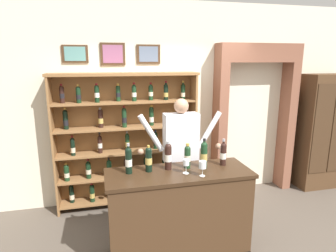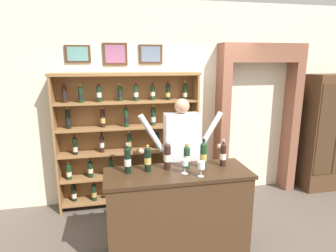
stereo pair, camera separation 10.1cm
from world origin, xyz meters
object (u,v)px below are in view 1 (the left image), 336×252
at_px(shopkeeper, 181,148).
at_px(tasting_bottle_brunello, 204,154).
at_px(tasting_bottle_vin_santo, 129,160).
at_px(tasting_bottle_rosso, 168,156).
at_px(tasting_bottle_prosecco, 187,156).
at_px(tasting_bottle_super_tuscan, 223,153).
at_px(wine_glass_right, 186,163).
at_px(wine_shelf, 127,138).
at_px(tasting_bottle_grappa, 149,159).
at_px(side_cabinet, 321,132).
at_px(wine_glass_center, 203,165).
at_px(tasting_counter, 178,213).

distance_m(shopkeeper, tasting_bottle_brunello, 0.58).
distance_m(shopkeeper, tasting_bottle_vin_santo, 0.92).
relative_size(tasting_bottle_rosso, tasting_bottle_brunello, 0.96).
relative_size(tasting_bottle_prosecco, tasting_bottle_super_tuscan, 0.92).
height_order(tasting_bottle_super_tuscan, wine_glass_right, tasting_bottle_super_tuscan).
height_order(wine_shelf, tasting_bottle_vin_santo, wine_shelf).
height_order(tasting_bottle_prosecco, wine_glass_right, tasting_bottle_prosecco).
distance_m(tasting_bottle_brunello, tasting_bottle_super_tuscan, 0.25).
xyz_separation_m(shopkeeper, tasting_bottle_prosecco, (-0.07, -0.53, 0.07)).
xyz_separation_m(tasting_bottle_vin_santo, tasting_bottle_super_tuscan, (1.10, -0.00, -0.01)).
bearing_deg(shopkeeper, wine_shelf, 131.16).
xyz_separation_m(tasting_bottle_grappa, tasting_bottle_brunello, (0.64, -0.03, 0.01)).
relative_size(side_cabinet, wine_glass_right, 12.50).
distance_m(tasting_bottle_vin_santo, tasting_bottle_grappa, 0.22).
height_order(tasting_bottle_brunello, wine_glass_center, tasting_bottle_brunello).
xyz_separation_m(tasting_counter, tasting_bottle_vin_santo, (-0.54, 0.08, 0.66)).
bearing_deg(side_cabinet, tasting_bottle_brunello, -155.80).
bearing_deg(tasting_bottle_grappa, tasting_bottle_prosecco, 0.08).
bearing_deg(wine_glass_center, tasting_bottle_vin_santo, 160.84).
bearing_deg(wine_glass_center, tasting_bottle_brunello, 66.62).
relative_size(shopkeeper, tasting_bottle_prosecco, 6.01).
distance_m(side_cabinet, shopkeeper, 2.81).
bearing_deg(tasting_bottle_brunello, tasting_bottle_vin_santo, 178.56).
relative_size(tasting_bottle_rosso, tasting_bottle_prosecco, 1.13).
xyz_separation_m(wine_shelf, tasting_bottle_rosso, (0.35, -1.26, 0.11)).
xyz_separation_m(wine_shelf, tasting_bottle_vin_santo, (-0.10, -1.28, 0.10)).
xyz_separation_m(side_cabinet, tasting_bottle_vin_santo, (-3.48, -1.16, 0.17)).
bearing_deg(tasting_counter, wine_shelf, 108.12).
bearing_deg(tasting_bottle_super_tuscan, wine_glass_right, -163.82).
height_order(side_cabinet, tasting_bottle_vin_santo, side_cabinet).
xyz_separation_m(tasting_bottle_grappa, tasting_bottle_prosecco, (0.45, 0.00, -0.00)).
xyz_separation_m(tasting_bottle_vin_santo, tasting_bottle_rosso, (0.45, 0.02, 0.01)).
relative_size(wine_shelf, tasting_bottle_grappa, 7.17).
bearing_deg(tasting_bottle_rosso, tasting_bottle_vin_santo, -177.76).
bearing_deg(wine_shelf, wine_glass_center, -66.96).
distance_m(tasting_bottle_rosso, tasting_bottle_super_tuscan, 0.66).
relative_size(shopkeeper, tasting_bottle_grappa, 5.83).
height_order(shopkeeper, wine_glass_center, shopkeeper).
distance_m(tasting_bottle_vin_santo, wine_glass_right, 0.62).
xyz_separation_m(tasting_bottle_grappa, wine_glass_center, (0.53, -0.27, -0.03)).
relative_size(shopkeeper, tasting_bottle_vin_santo, 5.17).
xyz_separation_m(wine_shelf, tasting_counter, (0.44, -1.36, -0.56)).
distance_m(tasting_bottle_super_tuscan, wine_glass_center, 0.44).
bearing_deg(wine_glass_right, tasting_bottle_grappa, 158.58).
distance_m(tasting_bottle_vin_santo, tasting_bottle_prosecco, 0.67).
xyz_separation_m(wine_shelf, tasting_bottle_super_tuscan, (1.00, -1.28, 0.09)).
bearing_deg(wine_shelf, tasting_bottle_brunello, -59.72).
relative_size(side_cabinet, tasting_bottle_super_tuscan, 6.30).
relative_size(tasting_bottle_super_tuscan, wine_glass_center, 1.88).
height_order(tasting_counter, tasting_bottle_prosecco, tasting_bottle_prosecco).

